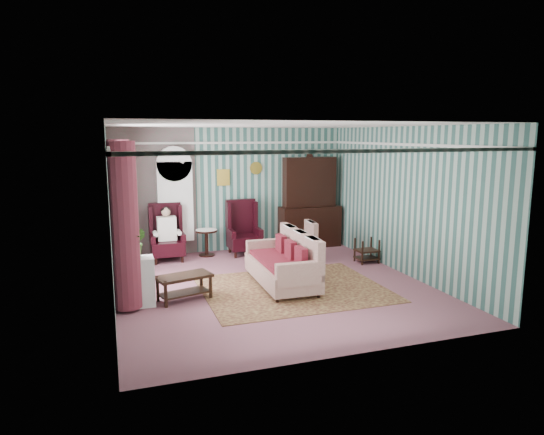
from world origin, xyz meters
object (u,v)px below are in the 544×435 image
object	(u,v)px
bookcase	(175,207)
wingback_right	(244,228)
seated_woman	(167,234)
dresser_hutch	(310,199)
coffee_table	(184,287)
floral_armchair	(299,240)
wingback_left	(167,233)
plant_stand	(137,282)
nest_table	(367,250)
sofa	(281,255)
round_side_table	(207,243)

from	to	relation	value
bookcase	wingback_right	xyz separation A→B (m)	(1.50, -0.39, -0.50)
bookcase	seated_woman	xyz separation A→B (m)	(-0.25, -0.39, -0.53)
dresser_hutch	coffee_table	size ratio (longest dim) A/B	2.61
wingback_right	floral_armchair	distance (m)	1.38
floral_armchair	bookcase	bearing A→B (deg)	65.53
wingback_right	wingback_left	bearing A→B (deg)	180.00
floral_armchair	plant_stand	bearing A→B (deg)	120.80
seated_woman	plant_stand	bearing A→B (deg)	-106.22
nest_table	wingback_right	bearing A→B (deg)	146.25
bookcase	floral_armchair	distance (m)	2.90
bookcase	dresser_hutch	size ratio (longest dim) A/B	0.95
bookcase	sofa	world-z (taller)	bookcase
dresser_hutch	plant_stand	world-z (taller)	dresser_hutch
wingback_right	floral_armchair	size ratio (longest dim) A/B	1.33
coffee_table	seated_woman	bearing A→B (deg)	89.22
round_side_table	nest_table	xyz separation A→B (m)	(3.17, -1.70, -0.03)
dresser_hutch	wingback_right	distance (m)	1.86
dresser_hutch	wingback_right	xyz separation A→B (m)	(-1.75, -0.27, -0.55)
bookcase	sofa	xyz separation A→B (m)	(1.53, -2.85, -0.56)
coffee_table	round_side_table	bearing A→B (deg)	71.80
wingback_right	coffee_table	world-z (taller)	wingback_right
round_side_table	plant_stand	xyz separation A→B (m)	(-1.70, -2.90, 0.10)
dresser_hutch	floral_armchair	bearing A→B (deg)	-122.00
bookcase	wingback_right	size ratio (longest dim) A/B	1.79
bookcase	nest_table	world-z (taller)	bookcase
round_side_table	nest_table	size ratio (longest dim) A/B	1.11
wingback_left	seated_woman	distance (m)	0.04
wingback_right	round_side_table	size ratio (longest dim) A/B	2.08
sofa	seated_woman	bearing A→B (deg)	36.81
seated_woman	coffee_table	bearing A→B (deg)	-90.78
wingback_right	sofa	bearing A→B (deg)	-89.33
wingback_right	sofa	distance (m)	2.47
wingback_right	plant_stand	size ratio (longest dim) A/B	1.56
wingback_left	sofa	distance (m)	3.04
sofa	floral_armchair	bearing A→B (deg)	-31.36
plant_stand	coffee_table	world-z (taller)	plant_stand
round_side_table	nest_table	distance (m)	3.60
seated_woman	plant_stand	world-z (taller)	seated_woman
plant_stand	floral_armchair	size ratio (longest dim) A/B	0.85
wingback_right	coffee_table	xyz separation A→B (m)	(-1.79, -2.70, -0.41)
plant_stand	sofa	distance (m)	2.60
wingback_left	plant_stand	distance (m)	2.87
round_side_table	coffee_table	size ratio (longest dim) A/B	0.66
floral_armchair	nest_table	bearing A→B (deg)	-110.41
round_side_table	sofa	size ratio (longest dim) A/B	0.30
wingback_left	floral_armchair	bearing A→B (deg)	-19.14
bookcase	round_side_table	size ratio (longest dim) A/B	3.73
bookcase	coffee_table	distance (m)	3.23
dresser_hutch	sofa	size ratio (longest dim) A/B	1.18
wingback_left	sofa	xyz separation A→B (m)	(1.78, -2.46, -0.06)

